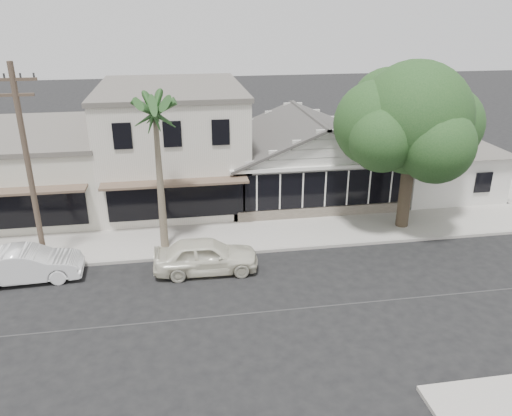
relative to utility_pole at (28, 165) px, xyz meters
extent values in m
plane|color=black|center=(9.00, -5.20, -4.79)|extent=(140.00, 140.00, 0.00)
cube|color=#9E9991|center=(1.00, 1.55, -4.71)|extent=(90.00, 3.50, 0.15)
cube|color=silver|center=(14.00, 7.30, -3.29)|extent=(10.00, 8.00, 3.00)
cube|color=black|center=(14.00, 3.24, -3.04)|extent=(8.80, 0.10, 2.00)
cube|color=#60564C|center=(14.00, 3.25, -4.44)|extent=(9.60, 0.18, 0.70)
cube|color=silver|center=(22.20, 6.30, -3.29)|extent=(6.00, 6.00, 3.00)
cube|color=silver|center=(6.00, 8.30, -1.54)|extent=(8.00, 10.00, 6.50)
cube|color=beige|center=(-3.00, 8.30, -2.69)|extent=(10.00, 10.00, 4.20)
cylinder|color=brown|center=(0.00, 0.00, -0.29)|extent=(0.24, 0.24, 9.00)
cube|color=brown|center=(0.00, 0.00, 3.51)|extent=(1.80, 0.12, 0.12)
cube|color=brown|center=(0.00, 0.00, 2.91)|extent=(1.40, 0.12, 0.12)
imported|color=silver|center=(7.15, -1.62, -4.01)|extent=(4.62, 1.95, 1.56)
imported|color=white|center=(-0.42, -1.14, -4.05)|extent=(4.58, 1.80, 1.48)
cylinder|color=#493C2C|center=(17.74, 1.39, -3.07)|extent=(0.64, 0.64, 3.43)
sphere|color=#1B3D19|center=(17.74, 1.39, 1.11)|extent=(5.58, 5.58, 5.58)
sphere|color=#1B3D19|center=(19.67, 2.03, 0.57)|extent=(4.07, 4.07, 4.07)
sphere|color=#1B3D19|center=(16.02, 1.82, 0.79)|extent=(4.29, 4.29, 4.29)
sphere|color=#1B3D19|center=(18.16, -0.22, 0.14)|extent=(3.65, 3.65, 3.65)
sphere|color=#1B3D19|center=(17.09, 3.10, 1.43)|extent=(3.86, 3.86, 3.86)
sphere|color=#1B3D19|center=(19.02, 2.89, 1.86)|extent=(3.43, 3.43, 3.43)
sphere|color=#1B3D19|center=(15.81, 0.53, 0.36)|extent=(3.22, 3.22, 3.22)
cone|color=#726651|center=(5.32, 0.90, -1.54)|extent=(0.40, 0.40, 6.50)
camera|label=1|loc=(6.15, -21.26, 6.17)|focal=35.00mm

